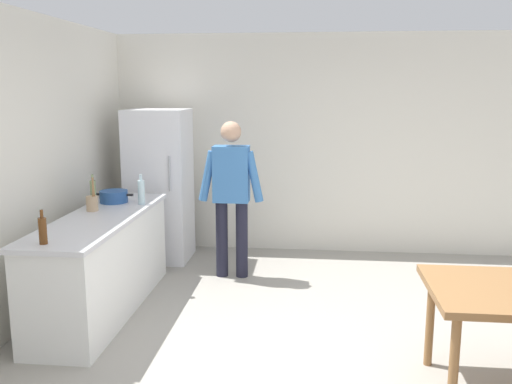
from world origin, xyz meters
name	(u,v)px	position (x,y,z in m)	size (l,w,h in m)	color
ground_plane	(320,362)	(0.00, 0.00, 0.00)	(14.00, 14.00, 0.00)	#9E998E
wall_back	(320,144)	(0.00, 3.00, 1.35)	(6.40, 0.12, 2.70)	silver
kitchen_counter	(102,263)	(-2.00, 0.80, 0.45)	(0.64, 2.20, 0.90)	white
refrigerator	(159,186)	(-1.90, 2.40, 0.90)	(0.70, 0.67, 1.80)	white
person	(231,189)	(-0.95, 1.85, 0.98)	(0.70, 0.22, 1.70)	#1E1E2D
cooking_pot	(114,197)	(-2.09, 1.40, 0.96)	(0.40, 0.28, 0.12)	#285193
utensil_jar	(92,203)	(-2.15, 0.99, 0.98)	(0.11, 0.11, 0.32)	tan
bottle_water_clear	(141,192)	(-1.78, 1.33, 1.03)	(0.07, 0.07, 0.30)	silver
bottle_vinegar_tall	(93,193)	(-2.21, 1.17, 1.04)	(0.06, 0.06, 0.32)	gray
bottle_beer_brown	(43,230)	(-2.06, -0.12, 1.01)	(0.06, 0.06, 0.26)	#5B3314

